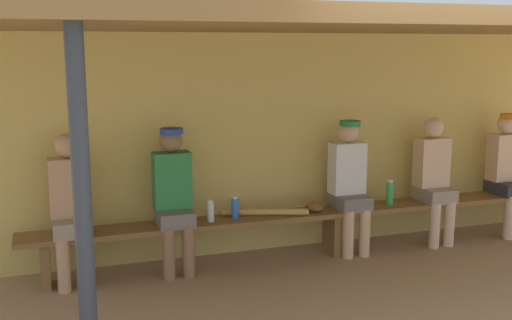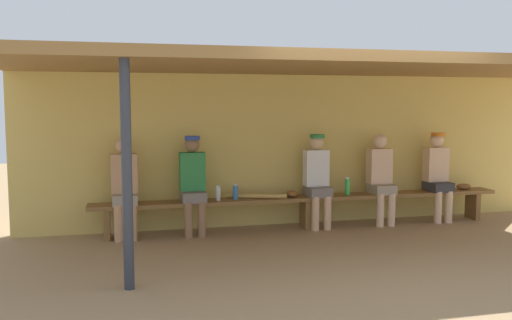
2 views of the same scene
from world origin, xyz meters
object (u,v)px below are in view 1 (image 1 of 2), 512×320
(support_post, at_px, (84,229))
(player_middle, at_px, (434,175))
(player_near_post, at_px, (173,193))
(baseball_glove_dark_brown, at_px, (314,206))
(water_bottle_clear, at_px, (211,211))
(player_in_white, at_px, (70,203))
(player_with_sunglasses, at_px, (349,180))
(water_bottle_orange, at_px, (390,193))
(bench, at_px, (332,216))
(baseball_bat, at_px, (265,212))
(player_in_red, at_px, (507,168))
(water_bottle_blue, at_px, (235,208))

(support_post, relative_size, player_middle, 1.65)
(player_near_post, bearing_deg, support_post, -113.17)
(baseball_glove_dark_brown, bearing_deg, water_bottle_clear, -79.77)
(player_in_white, relative_size, baseball_glove_dark_brown, 5.56)
(player_with_sunglasses, bearing_deg, player_middle, -0.03)
(player_middle, distance_m, player_in_white, 3.69)
(support_post, distance_m, water_bottle_orange, 3.81)
(support_post, relative_size, baseball_glove_dark_brown, 9.17)
(support_post, relative_size, bench, 0.37)
(bench, relative_size, player_near_post, 4.46)
(water_bottle_orange, bearing_deg, baseball_bat, 179.44)
(player_in_red, xyz_separation_m, water_bottle_orange, (-1.48, -0.02, -0.16))
(player_in_white, distance_m, water_bottle_clear, 1.25)
(player_with_sunglasses, distance_m, water_bottle_clear, 1.46)
(support_post, xyz_separation_m, water_bottle_clear, (1.24, 2.06, -0.54))
(bench, xyz_separation_m, water_bottle_blue, (-1.02, 0.01, 0.17))
(player_in_white, bearing_deg, bench, -0.07)
(player_near_post, relative_size, water_bottle_blue, 6.34)
(water_bottle_blue, bearing_deg, baseball_bat, -1.48)
(water_bottle_clear, height_order, baseball_glove_dark_brown, water_bottle_clear)
(bench, height_order, water_bottle_blue, water_bottle_blue)
(bench, distance_m, baseball_glove_dark_brown, 0.23)
(baseball_bat, bearing_deg, water_bottle_blue, -163.72)
(water_bottle_blue, bearing_deg, player_in_red, -0.08)
(bench, relative_size, player_middle, 4.49)
(player_near_post, bearing_deg, water_bottle_clear, -6.83)
(player_with_sunglasses, relative_size, player_in_white, 1.01)
(bench, bearing_deg, water_bottle_orange, -1.19)
(player_in_white, distance_m, baseball_glove_dark_brown, 2.33)
(support_post, bearing_deg, player_near_post, 66.83)
(player_in_white, relative_size, water_bottle_blue, 6.29)
(player_with_sunglasses, relative_size, baseball_bat, 1.61)
(player_with_sunglasses, height_order, water_bottle_orange, player_with_sunglasses)
(player_in_red, height_order, player_middle, player_in_red)
(support_post, distance_m, baseball_bat, 2.83)
(water_bottle_clear, xyz_separation_m, baseball_glove_dark_brown, (1.07, 0.04, -0.05))
(water_bottle_clear, bearing_deg, player_in_red, 0.68)
(player_near_post, relative_size, baseball_bat, 1.61)
(player_with_sunglasses, bearing_deg, baseball_bat, -179.77)
(player_in_red, relative_size, player_middle, 1.01)
(player_middle, relative_size, baseball_glove_dark_brown, 5.56)
(player_with_sunglasses, xyz_separation_m, water_bottle_clear, (-1.45, -0.04, -0.19))
(water_bottle_orange, relative_size, water_bottle_clear, 1.25)
(player_in_white, height_order, baseball_bat, player_in_white)
(bench, distance_m, player_middle, 1.23)
(player_in_red, bearing_deg, player_in_white, -179.99)
(bench, bearing_deg, player_near_post, 179.87)
(water_bottle_clear, bearing_deg, player_middle, 0.93)
(player_in_red, relative_size, player_with_sunglasses, 1.00)
(bench, distance_m, water_bottle_blue, 1.03)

